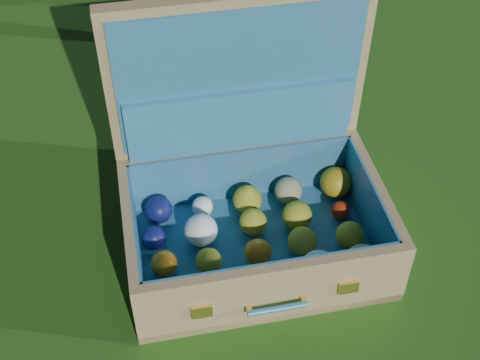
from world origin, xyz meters
name	(u,v)px	position (x,y,z in m)	size (l,w,h in m)	color
ground	(244,275)	(0.00, 0.00, 0.00)	(60.00, 60.00, 0.00)	#215114
suitcase	(253,186)	(0.09, 0.12, 0.17)	(0.74, 0.63, 0.62)	tan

